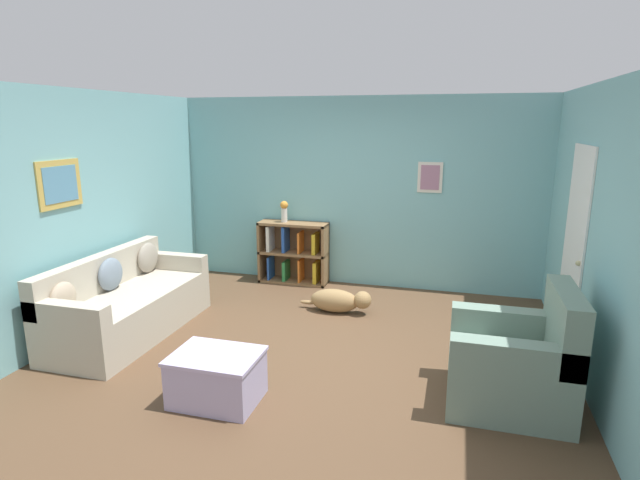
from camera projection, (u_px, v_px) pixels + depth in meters
The scene contains 10 objects.
ground_plane at pixel (310, 348), 5.10m from camera, with size 14.00×14.00×0.00m, color brown.
wall_back at pixel (356, 193), 6.91m from camera, with size 5.60×0.13×2.60m.
wall_left at pixel (86, 211), 5.46m from camera, with size 0.13×5.00×2.60m.
wall_right at pixel (602, 241), 4.15m from camera, with size 0.16×5.00×2.60m.
couch at pixel (127, 304), 5.42m from camera, with size 0.84×1.96×0.86m.
bookshelf at pixel (294, 253), 7.13m from camera, with size 0.98×0.32×0.88m.
recliner_chair at pixel (517, 363), 4.02m from camera, with size 0.94×0.88×1.00m.
coffee_table at pixel (217, 376), 4.10m from camera, with size 0.71×0.54×0.42m.
dog at pixel (339, 301), 6.04m from camera, with size 0.90×0.26×0.29m.
vase at pixel (284, 210), 7.00m from camera, with size 0.11×0.11×0.30m.
Camera 1 is at (1.37, -4.50, 2.25)m, focal length 28.00 mm.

